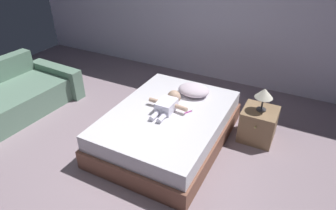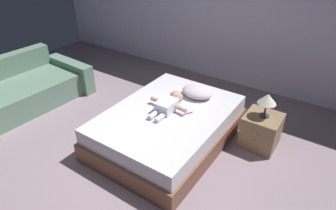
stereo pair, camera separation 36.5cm
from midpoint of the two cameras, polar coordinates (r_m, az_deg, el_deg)
name	(u,v)px [view 2 (the right image)]	position (r m, az deg, el deg)	size (l,w,h in m)	color
ground_plane	(116,170)	(3.57, -7.23, -12.66)	(8.00, 8.00, 0.00)	gray
wall_behind_bed	(231,6)	(5.29, 14.37, 18.33)	(8.00, 0.12, 2.70)	silver
bed	(168,127)	(3.83, 2.73, -4.38)	(1.42, 1.96, 0.46)	brown
pillow	(197,92)	(4.05, 8.42, 2.55)	(0.44, 0.35, 0.14)	silver
baby	(169,103)	(3.73, 3.08, 0.24)	(0.55, 0.61, 0.18)	white
toothbrush	(189,113)	(3.68, 6.99, -1.65)	(0.08, 0.12, 0.02)	#BB3E9D
couch	(23,90)	(5.14, -24.97, 2.68)	(1.21, 1.95, 0.72)	slate
nightstand	(261,131)	(4.01, 20.41, -4.86)	(0.44, 0.47, 0.45)	#8A6C4C
lamp	(267,100)	(3.77, 21.70, 0.90)	(0.23, 0.23, 0.32)	#333338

